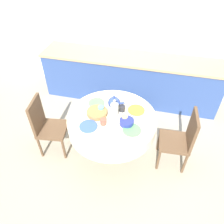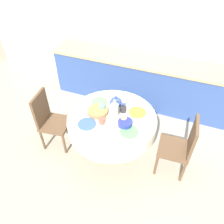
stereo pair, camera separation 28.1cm
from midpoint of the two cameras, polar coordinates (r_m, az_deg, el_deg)
The scene contains 18 objects.
ground_plane at distance 3.42m, azimuth 2.39°, elevation -10.47°, with size 12.00×12.00×0.00m, color #9E937F.
wall_back at distance 4.06m, azimuth 11.85°, elevation 20.74°, with size 7.00×0.05×2.60m.
kitchen_counter at distance 4.15m, azimuth 9.22°, elevation 8.17°, with size 3.24×0.64×0.88m.
dining_table at distance 2.96m, azimuth 2.73°, elevation -3.12°, with size 1.19×1.19×0.74m.
chair_left at distance 3.03m, azimuth 20.23°, elevation -8.35°, with size 0.42×0.42×0.92m.
chair_right at distance 3.28m, azimuth -13.66°, elevation -1.80°, with size 0.45×0.45×0.92m.
plate_near_left at distance 2.76m, azimuth -3.69°, elevation -3.27°, with size 0.23×0.23×0.01m, color #3856AD.
cup_near_left at distance 2.75m, azimuth 0.25°, elevation -2.46°, with size 0.08×0.08×0.08m, color #CC4C3D.
plate_near_right at distance 2.68m, azimuth 7.49°, elevation -5.30°, with size 0.23×0.23×0.01m, color #5BA85B.
cup_near_right at distance 2.78m, azimuth 5.96°, elevation -2.11°, with size 0.08×0.08×0.08m, color #DBB766.
plate_far_left at distance 3.09m, azimuth -0.73°, elevation 2.58°, with size 0.23×0.23×0.01m, color #5BA85B.
cup_far_left at distance 2.93m, azimuth 0.15°, elevation 0.89°, with size 0.08×0.08×0.08m, color #5BA39E.
plate_far_right at distance 2.96m, azimuth 9.38°, elevation -0.20°, with size 0.23×0.23×0.01m, color yellow.
cup_far_right at distance 2.92m, azimuth 5.74°, elevation 0.57°, with size 0.08×0.08×0.08m, color #28282D.
coffee_carafe at distance 2.80m, azimuth 3.55°, elevation 0.58°, with size 0.10×0.10×0.27m.
teapot at distance 2.94m, azimuth 3.76°, elevation 2.28°, with size 0.23×0.17×0.21m.
bread_basket at distance 2.90m, azimuth -0.98°, elevation 0.03°, with size 0.27×0.27×0.05m, color olive.
fruit_bowl at distance 2.74m, azimuth 6.40°, elevation -3.08°, with size 0.18×0.18×0.07m, color navy.
Camera 2 is at (0.77, -1.96, 2.70)m, focal length 35.00 mm.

